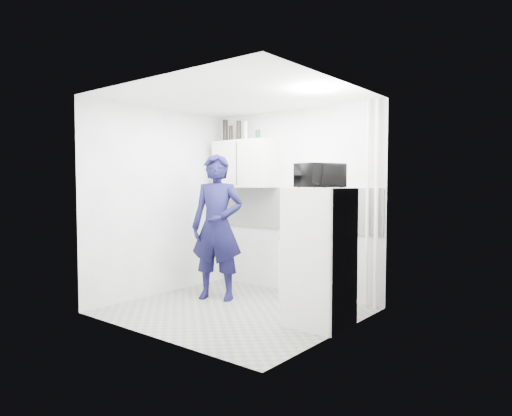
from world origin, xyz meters
The scene contains 22 objects.
floor centered at (0.00, 0.00, 0.00)m, with size 2.80×2.80×0.00m, color gray.
ceiling centered at (0.00, 0.00, 2.60)m, with size 2.80×2.80×0.00m, color white.
wall_back centered at (0.00, 1.25, 1.30)m, with size 2.80×2.80×0.00m, color white.
wall_left centered at (-1.40, 0.00, 1.30)m, with size 2.60×2.60×0.00m, color white.
wall_right centered at (1.40, 0.00, 1.30)m, with size 2.60×2.60×0.00m, color white.
person centered at (-0.57, 0.29, 0.97)m, with size 0.71×0.47×1.95m, color black.
stove centered at (0.37, 1.00, 0.41)m, with size 0.51×0.51×0.82m, color silver.
fridge centered at (1.10, 0.15, 0.75)m, with size 0.62×0.62×1.51m, color white.
stove_top centered at (0.37, 1.00, 0.83)m, with size 0.49×0.49×0.03m, color black.
saucepan centered at (0.34, 0.94, 0.89)m, with size 0.17×0.17×0.09m, color silver.
microwave centered at (1.10, 0.15, 1.64)m, with size 0.33×0.48×0.27m, color black.
bottle_a centered at (-1.13, 1.07, 2.37)m, with size 0.08×0.08×0.34m, color black.
bottle_b centered at (-1.02, 1.07, 2.32)m, with size 0.06×0.06×0.23m, color black.
bottle_c centered at (-0.86, 1.07, 2.35)m, with size 0.07×0.07×0.30m, color black.
bottle_d centered at (-0.72, 1.07, 2.34)m, with size 0.06×0.06×0.28m, color #B2B7BC.
canister_b centered at (-0.49, 1.07, 2.27)m, with size 0.07×0.07×0.14m, color #144C1E.
upper_cabinet centered at (-0.75, 1.07, 1.85)m, with size 1.00×0.35×0.70m, color white.
range_hood centered at (0.45, 1.00, 1.57)m, with size 0.60×0.50×0.14m, color silver.
backsplash centered at (0.00, 1.24, 1.20)m, with size 2.74×0.03×0.60m, color white.
pipe_a centered at (1.30, 1.17, 1.30)m, with size 0.05×0.05×2.60m, color silver.
pipe_b centered at (1.18, 1.17, 1.30)m, with size 0.04×0.04×2.60m, color silver.
ceiling_spot_fixture centered at (1.00, 0.20, 2.57)m, with size 0.10×0.10×0.02m, color white.
Camera 1 is at (3.65, -4.14, 1.55)m, focal length 32.00 mm.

